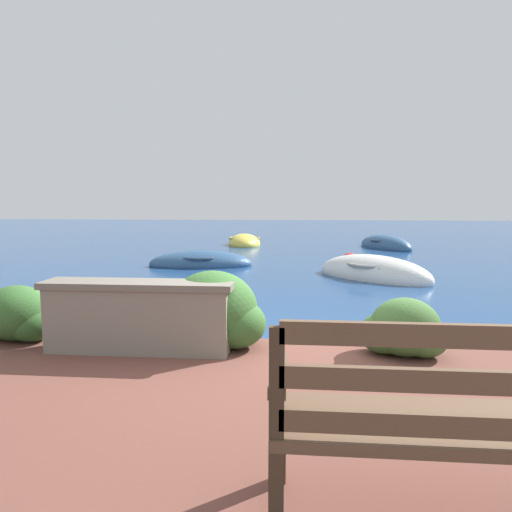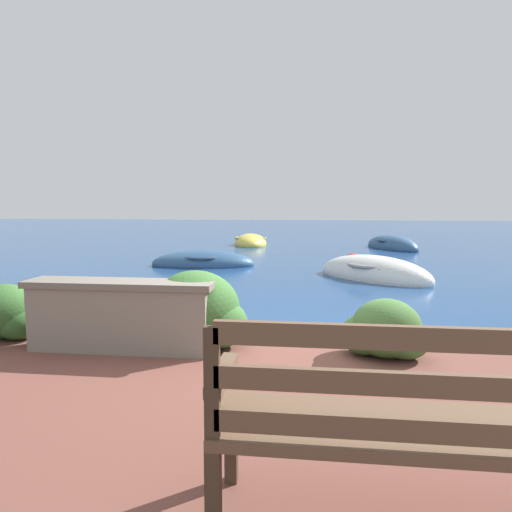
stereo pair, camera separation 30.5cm
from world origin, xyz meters
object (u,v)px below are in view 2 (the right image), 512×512
object	(u,v)px
rowboat_outer	(251,243)
mooring_buoy	(353,262)
rowboat_nearest	(374,275)
rowboat_far	(392,247)
park_bench	(402,421)
rowboat_mid	(203,263)

from	to	relation	value
rowboat_outer	mooring_buoy	xyz separation A→B (m)	(3.39, -5.49, 0.02)
rowboat_nearest	rowboat_outer	size ratio (longest dim) A/B	1.09
rowboat_far	mooring_buoy	distance (m)	4.99
rowboat_far	park_bench	bearing A→B (deg)	-32.18
rowboat_mid	mooring_buoy	distance (m)	3.87
rowboat_mid	rowboat_nearest	bearing A→B (deg)	-27.95
rowboat_nearest	rowboat_far	size ratio (longest dim) A/B	0.93
rowboat_far	rowboat_nearest	bearing A→B (deg)	-35.34
rowboat_nearest	rowboat_far	bearing A→B (deg)	120.80
park_bench	rowboat_outer	xyz separation A→B (m)	(-2.67, 15.57, -0.64)
park_bench	rowboat_mid	bearing A→B (deg)	109.41
rowboat_outer	rowboat_nearest	bearing A→B (deg)	16.65
rowboat_nearest	mooring_buoy	size ratio (longest dim) A/B	5.30
rowboat_mid	rowboat_outer	size ratio (longest dim) A/B	1.09
rowboat_far	mooring_buoy	xyz separation A→B (m)	(-1.79, -4.65, 0.01)
rowboat_nearest	rowboat_mid	xyz separation A→B (m)	(-4.08, 1.55, -0.01)
rowboat_nearest	rowboat_outer	xyz separation A→B (m)	(-3.64, 7.58, -0.01)
rowboat_mid	mooring_buoy	size ratio (longest dim) A/B	5.29
rowboat_far	rowboat_outer	distance (m)	5.25
rowboat_far	rowboat_outer	size ratio (longest dim) A/B	1.18
mooring_buoy	park_bench	bearing A→B (deg)	-94.10
rowboat_mid	rowboat_far	xyz separation A→B (m)	(5.62, 5.19, 0.01)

